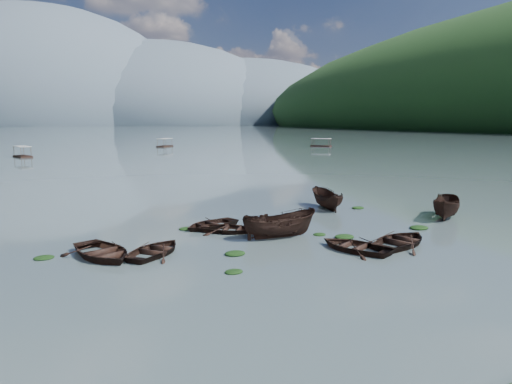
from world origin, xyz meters
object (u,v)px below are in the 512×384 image
object	(u,v)px
rowboat_3	(355,250)
pontoon_centre	(165,147)
pontoon_left	(23,157)
rowboat_0	(102,257)

from	to	relation	value
rowboat_3	pontoon_centre	world-z (taller)	pontoon_centre
rowboat_3	pontoon_left	bearing A→B (deg)	-99.81
rowboat_0	pontoon_centre	xyz separation A→B (m)	(22.26, 104.14, 0.00)
rowboat_3	pontoon_centre	size ratio (longest dim) A/B	0.72
rowboat_0	rowboat_3	bearing A→B (deg)	-37.08
rowboat_3	pontoon_left	world-z (taller)	pontoon_left
pontoon_left	pontoon_centre	size ratio (longest dim) A/B	0.95
pontoon_left	pontoon_centre	bearing A→B (deg)	17.63
pontoon_centre	rowboat_0	bearing A→B (deg)	-64.60
rowboat_0	rowboat_3	size ratio (longest dim) A/B	1.13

